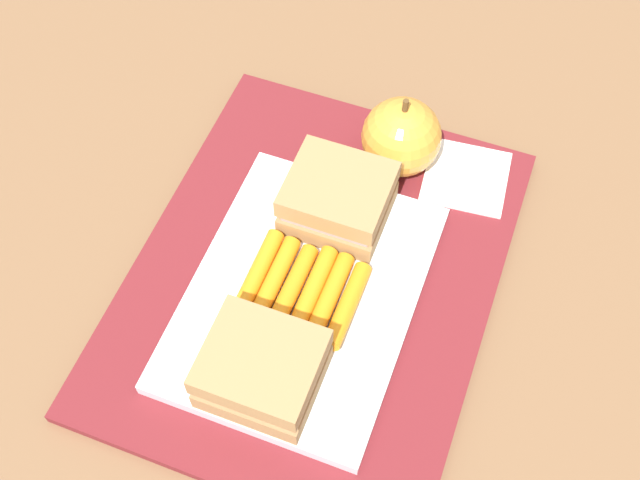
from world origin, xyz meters
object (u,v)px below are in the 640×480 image
Objects in this scene: food_tray at (303,296)px; sandwich_half_right at (338,198)px; paper_napkin at (466,177)px; sandwich_half_left at (262,369)px; apple at (401,137)px; carrot_sticks_bundle at (302,288)px.

food_tray is 0.08m from sandwich_half_right.
sandwich_half_right is 0.12m from paper_napkin.
sandwich_half_right is (0.08, 0.00, 0.03)m from food_tray.
sandwich_half_right is at bearing 0.00° from sandwich_half_left.
sandwich_half_left is at bearing 173.13° from apple.
apple reaches higher than sandwich_half_right.
paper_napkin is at bearing -86.35° from apple.
food_tray is 2.88× the size of sandwich_half_right.
sandwich_half_left is (-0.08, 0.00, 0.03)m from food_tray.
sandwich_half_right is 0.08m from carrot_sticks_bundle.
sandwich_half_left is at bearing -179.89° from carrot_sticks_bundle.
carrot_sticks_bundle is (-0.00, 0.00, 0.01)m from food_tray.
sandwich_half_right is 1.02× the size of apple.
food_tray is at bearing 0.00° from sandwich_half_left.
sandwich_half_left is 1.14× the size of paper_napkin.
carrot_sticks_bundle is 1.26× the size of paper_napkin.
sandwich_half_left reaches higher than paper_napkin.
food_tray is 0.08m from sandwich_half_left.
paper_napkin is (0.24, -0.09, -0.03)m from sandwich_half_left.
apple is at bearing -10.23° from food_tray.
food_tray is 0.16m from apple.
carrot_sticks_bundle is (-0.08, 0.00, -0.02)m from sandwich_half_right.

